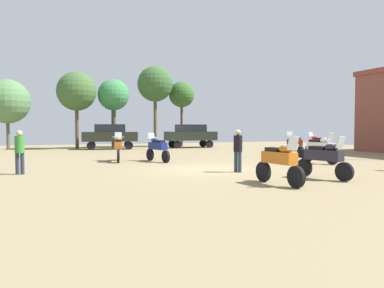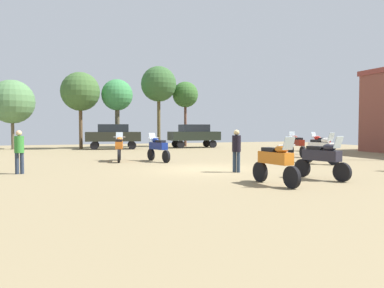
{
  "view_description": "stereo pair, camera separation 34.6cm",
  "coord_description": "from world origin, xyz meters",
  "views": [
    {
      "loc": [
        -6.18,
        -14.35,
        1.75
      ],
      "look_at": [
        0.08,
        2.2,
        0.99
      ],
      "focal_mm": 35.43,
      "sensor_mm": 36.0,
      "label": 1
    },
    {
      "loc": [
        -5.86,
        -14.47,
        1.75
      ],
      "look_at": [
        0.08,
        2.2,
        0.99
      ],
      "focal_mm": 35.43,
      "sensor_mm": 36.0,
      "label": 2
    }
  ],
  "objects": [
    {
      "name": "ground_plane",
      "position": [
        0.0,
        0.0,
        0.01
      ],
      "size": [
        44.0,
        52.0,
        0.02
      ],
      "color": "#857553"
    },
    {
      "name": "motorcycle_1",
      "position": [
        -1.03,
        4.28,
        0.73
      ],
      "size": [
        0.79,
        2.15,
        1.45
      ],
      "rotation": [
        0.0,
        0.0,
        0.26
      ],
      "color": "black",
      "rests_on": "ground"
    },
    {
      "name": "motorcycle_2",
      "position": [
        6.06,
        0.53,
        0.75
      ],
      "size": [
        0.74,
        2.1,
        1.5
      ],
      "rotation": [
        0.0,
        0.0,
        3.37
      ],
      "color": "black",
      "rests_on": "ground"
    },
    {
      "name": "motorcycle_3",
      "position": [
        9.87,
        5.38,
        0.73
      ],
      "size": [
        0.64,
        2.11,
        1.45
      ],
      "rotation": [
        0.0,
        0.0,
        0.13
      ],
      "color": "black",
      "rests_on": "ground"
    },
    {
      "name": "motorcycle_4",
      "position": [
        2.5,
        -4.02,
        0.74
      ],
      "size": [
        0.79,
        2.15,
        1.46
      ],
      "rotation": [
        0.0,
        0.0,
        3.4
      ],
      "color": "black",
      "rests_on": "ground"
    },
    {
      "name": "motorcycle_5",
      "position": [
        7.65,
        4.77,
        0.76
      ],
      "size": [
        0.71,
        2.3,
        1.5
      ],
      "rotation": [
        0.0,
        0.0,
        -0.18
      ],
      "color": "black",
      "rests_on": "ground"
    },
    {
      "name": "motorcycle_6",
      "position": [
        0.33,
        -4.63,
        0.74
      ],
      "size": [
        0.63,
        2.12,
        1.48
      ],
      "rotation": [
        0.0,
        0.0,
        3.27
      ],
      "color": "black",
      "rests_on": "ground"
    },
    {
      "name": "motorcycle_7",
      "position": [
        -2.88,
        5.05,
        0.75
      ],
      "size": [
        0.7,
        2.2,
        1.49
      ],
      "rotation": [
        0.0,
        0.0,
        -0.18
      ],
      "color": "black",
      "rests_on": "ground"
    },
    {
      "name": "car_1",
      "position": [
        -1.62,
        16.32,
        1.19
      ],
      "size": [
        4.51,
        2.38,
        2.0
      ],
      "rotation": [
        0.0,
        0.0,
        1.43
      ],
      "color": "black",
      "rests_on": "ground"
    },
    {
      "name": "car_3",
      "position": [
        5.28,
        16.28,
        1.19
      ],
      "size": [
        4.32,
        1.84,
        2.0
      ],
      "rotation": [
        0.0,
        0.0,
        1.58
      ],
      "color": "black",
      "rests_on": "ground"
    },
    {
      "name": "person_1",
      "position": [
        0.67,
        -1.28,
        0.98
      ],
      "size": [
        0.48,
        0.48,
        1.65
      ],
      "rotation": [
        0.0,
        0.0,
        5.35
      ],
      "color": "#263549",
      "rests_on": "ground"
    },
    {
      "name": "person_2",
      "position": [
        -7.21,
        0.96,
        0.97
      ],
      "size": [
        0.37,
        0.37,
        1.64
      ],
      "rotation": [
        0.0,
        0.0,
        3.23
      ],
      "color": "#252F41",
      "rests_on": "ground"
    },
    {
      "name": "tree_1",
      "position": [
        -9.21,
        18.68,
        3.8
      ],
      "size": [
        3.47,
        3.47,
        5.52
      ],
      "color": "brown",
      "rests_on": "ground"
    },
    {
      "name": "tree_2",
      "position": [
        -4.05,
        17.79,
        4.67
      ],
      "size": [
        3.16,
        3.16,
        6.25
      ],
      "color": "brown",
      "rests_on": "ground"
    },
    {
      "name": "tree_4",
      "position": [
        -1.04,
        17.99,
        4.45
      ],
      "size": [
        2.64,
        2.64,
        5.82
      ],
      "color": "#4D4734",
      "rests_on": "ground"
    },
    {
      "name": "tree_5",
      "position": [
        5.28,
        18.65,
        4.75
      ],
      "size": [
        2.36,
        2.36,
        5.96
      ],
      "color": "brown",
      "rests_on": "ground"
    },
    {
      "name": "tree_6",
      "position": [
        2.64,
        18.2,
        5.57
      ],
      "size": [
        3.12,
        3.12,
        7.15
      ],
      "color": "brown",
      "rests_on": "ground"
    }
  ]
}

